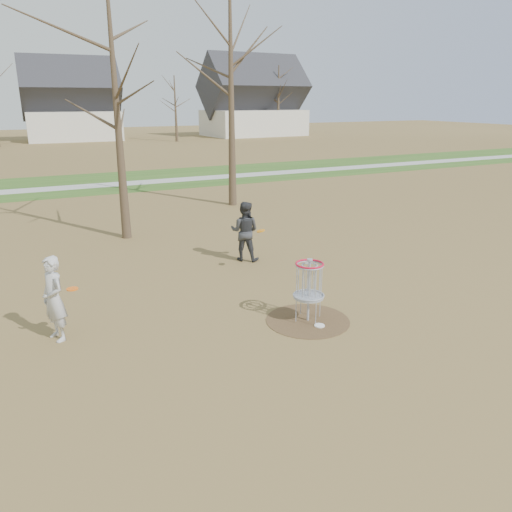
{
  "coord_description": "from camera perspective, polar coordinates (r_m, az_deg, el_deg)",
  "views": [
    {
      "loc": [
        -5.32,
        -8.29,
        4.54
      ],
      "look_at": [
        -0.5,
        1.5,
        1.1
      ],
      "focal_mm": 35.0,
      "sensor_mm": 36.0,
      "label": 1
    }
  ],
  "objects": [
    {
      "name": "disc_golf_basket",
      "position": [
        10.49,
        6.09,
        -2.82
      ],
      "size": [
        0.64,
        0.64,
        1.35
      ],
      "color": "#9EA3AD",
      "rests_on": "ground"
    },
    {
      "name": "green_band",
      "position": [
        30.11,
        -15.9,
        8.17
      ],
      "size": [
        160.0,
        8.0,
        0.01
      ],
      "primitive_type": "cube",
      "color": "#2D5119",
      "rests_on": "ground"
    },
    {
      "name": "dirt_circle",
      "position": [
        10.84,
        5.93,
        -7.33
      ],
      "size": [
        1.8,
        1.8,
        0.01
      ],
      "primitive_type": "cylinder",
      "color": "#47331E",
      "rests_on": "ground"
    },
    {
      "name": "ground",
      "position": [
        10.84,
        5.93,
        -7.35
      ],
      "size": [
        160.0,
        160.0,
        0.0
      ],
      "primitive_type": "plane",
      "color": "brown",
      "rests_on": "ground"
    },
    {
      "name": "footpath",
      "position": [
        29.14,
        -15.52,
        7.93
      ],
      "size": [
        160.0,
        1.5,
        0.01
      ],
      "primitive_type": "cube",
      "color": "#9E9E99",
      "rests_on": "green_band"
    },
    {
      "name": "player_throwing",
      "position": [
        14.5,
        -1.3,
        2.85
      ],
      "size": [
        1.08,
        1.05,
        1.75
      ],
      "primitive_type": "imported",
      "rotation": [
        0.0,
        0.0,
        2.46
      ],
      "color": "#303135",
      "rests_on": "ground"
    },
    {
      "name": "disc_grounded",
      "position": [
        10.6,
        7.26,
        -7.88
      ],
      "size": [
        0.22,
        0.22,
        0.02
      ],
      "primitive_type": "cylinder",
      "color": "white",
      "rests_on": "dirt_circle"
    },
    {
      "name": "bare_trees",
      "position": [
        44.65,
        -17.94,
        17.73
      ],
      "size": [
        52.62,
        44.98,
        9.0
      ],
      "color": "#382B1E",
      "rests_on": "ground"
    },
    {
      "name": "discs_in_play",
      "position": [
        11.57,
        -7.97,
        0.26
      ],
      "size": [
        5.22,
        2.15,
        0.17
      ],
      "color": "orange",
      "rests_on": "ground"
    },
    {
      "name": "houses_row",
      "position": [
        61.61,
        -17.9,
        15.75
      ],
      "size": [
        56.51,
        10.01,
        7.26
      ],
      "color": "silver",
      "rests_on": "ground"
    },
    {
      "name": "player_standing",
      "position": [
        10.43,
        -22.11,
        -4.56
      ],
      "size": [
        0.61,
        0.73,
        1.7
      ],
      "primitive_type": "imported",
      "rotation": [
        0.0,
        0.0,
        -1.19
      ],
      "color": "#B9B9B9",
      "rests_on": "ground"
    }
  ]
}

